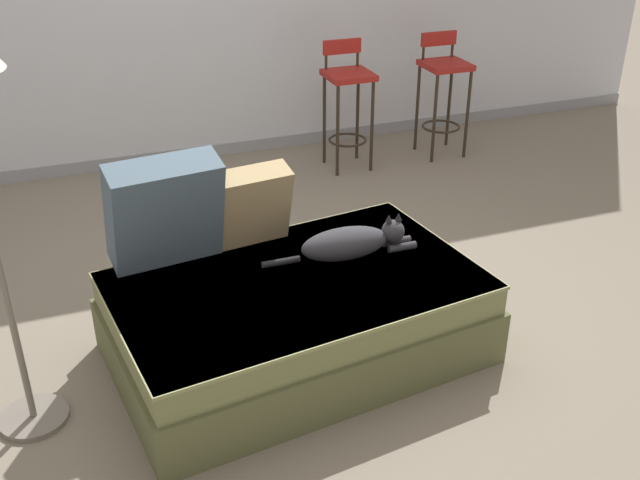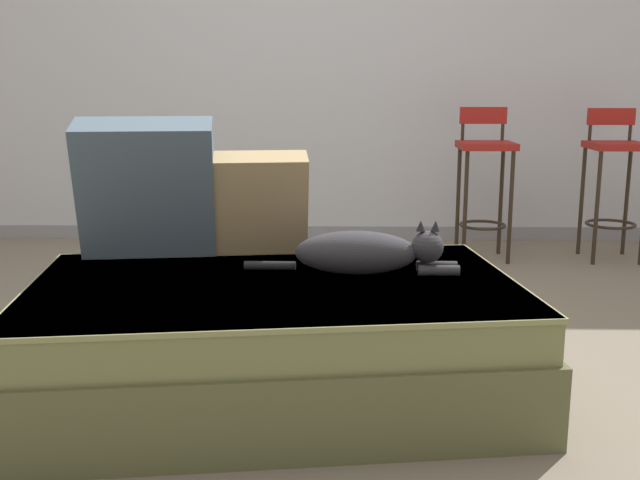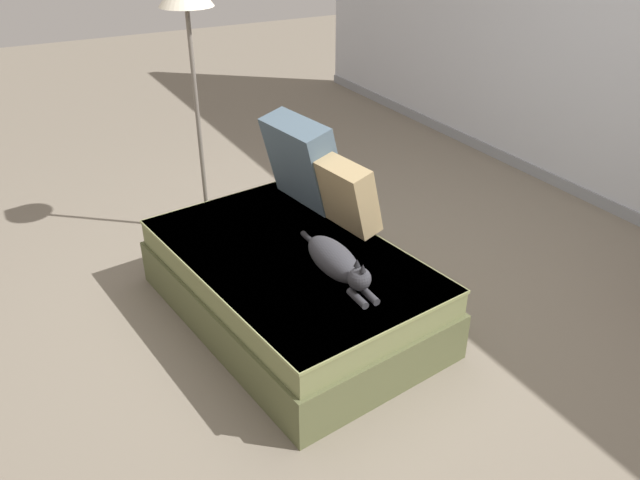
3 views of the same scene
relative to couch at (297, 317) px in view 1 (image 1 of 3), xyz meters
The scene contains 8 objects.
ground_plane 0.45m from the couch, 90.00° to the left, with size 16.00×16.00×0.00m, color slate.
wall_baseboard_trim 2.60m from the couch, 90.00° to the left, with size 8.00×0.02×0.09m, color gray.
couch is the anchor object (origin of this frame).
throw_pillow_corner 0.76m from the couch, 145.33° to the left, with size 0.53×0.36×0.52m.
throw_pillow_middle 0.57m from the couch, 103.16° to the left, with size 0.40×0.27×0.40m.
cat 0.42m from the couch, 19.13° to the left, with size 0.74×0.17×0.19m.
bar_stool_near_window 2.36m from the couch, 62.12° to the left, with size 0.32×0.32×0.90m.
bar_stool_by_doorway 2.79m from the couch, 48.02° to the left, with size 0.32×0.32×0.90m.
Camera 1 is at (-0.90, -3.10, 2.11)m, focal length 42.00 mm.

